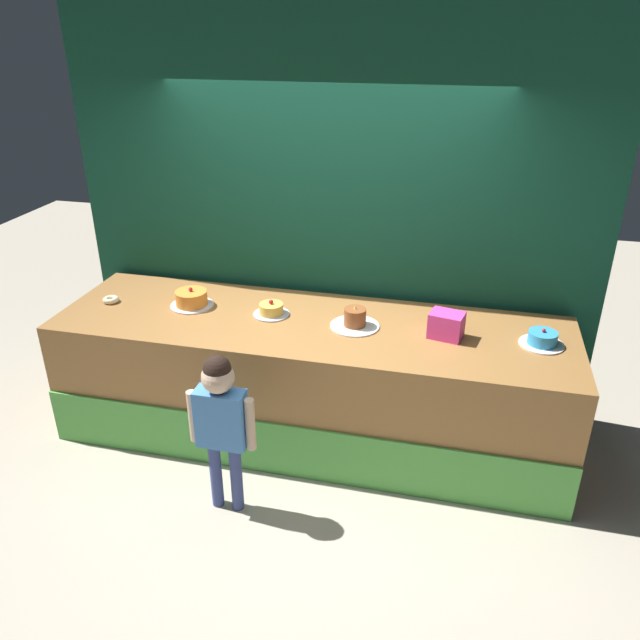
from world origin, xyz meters
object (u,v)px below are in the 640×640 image
object	(u,v)px
pink_box	(446,325)
cake_far_left	(192,299)
child_figure	(221,414)
cake_far_right	(542,339)
donut	(111,300)
cake_center_right	(355,319)
cake_center_left	(271,310)

from	to	relation	value
pink_box	cake_far_left	bearing A→B (deg)	178.04
cake_far_left	child_figure	bearing A→B (deg)	-58.44
cake_far_left	cake_far_right	bearing A→B (deg)	-0.72
pink_box	donut	distance (m)	2.52
child_figure	cake_center_right	bearing A→B (deg)	55.51
child_figure	donut	xyz separation A→B (m)	(-1.24, 0.91, 0.23)
donut	cake_center_right	world-z (taller)	cake_center_right
pink_box	cake_far_left	xyz separation A→B (m)	(-1.89, 0.06, -0.03)
donut	cake_far_right	world-z (taller)	cake_far_right
donut	cake_center_left	xyz separation A→B (m)	(1.26, 0.08, 0.02)
cake_center_left	donut	bearing A→B (deg)	-176.52
pink_box	cake_far_right	distance (m)	0.63
donut	child_figure	bearing A→B (deg)	-36.27
child_figure	cake_center_right	size ratio (longest dim) A/B	3.23
cake_center_left	pink_box	bearing A→B (deg)	-2.56
child_figure	cake_center_left	xyz separation A→B (m)	(0.02, 0.99, 0.25)
donut	cake_far_right	distance (m)	3.15
donut	cake_center_right	distance (m)	1.89
child_figure	cake_center_right	world-z (taller)	child_figure
child_figure	cake_center_left	distance (m)	1.02
pink_box	cake_center_left	distance (m)	1.26
cake_center_right	cake_far_left	bearing A→B (deg)	177.56
pink_box	donut	bearing A→B (deg)	-179.53
child_figure	cake_far_left	xyz separation A→B (m)	(-0.61, 1.00, 0.27)
cake_center_left	cake_far_right	size ratio (longest dim) A/B	0.91
pink_box	cake_center_right	size ratio (longest dim) A/B	0.64
child_figure	cake_center_left	world-z (taller)	child_figure
pink_box	donut	xyz separation A→B (m)	(-2.52, -0.02, -0.07)
child_figure	donut	size ratio (longest dim) A/B	9.24
child_figure	cake_far_left	size ratio (longest dim) A/B	3.46
child_figure	cake_far_right	distance (m)	2.15
cake_center_right	cake_far_right	world-z (taller)	cake_center_right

